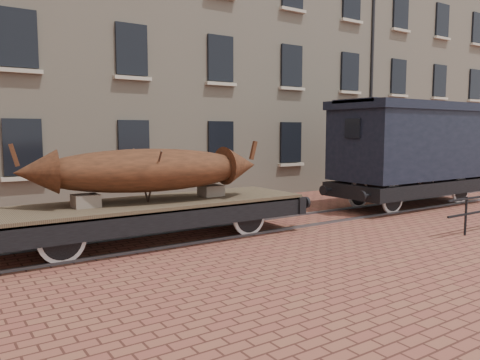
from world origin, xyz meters
TOP-DOWN VIEW (x-y plane):
  - ground at (0.00, 0.00)m, footprint 90.00×90.00m
  - warehouse_cream at (3.00, 9.99)m, footprint 40.00×10.19m
  - rail_track at (0.00, 0.00)m, footprint 30.00×1.52m
  - flatcar_wagon at (-3.96, -0.00)m, footprint 8.50×2.31m
  - iron_boat at (-4.11, 0.00)m, footprint 5.82×2.33m
  - goods_van at (5.97, -0.00)m, footprint 7.14×2.60m

SIDE VIEW (x-z plane):
  - ground at x=0.00m, z-range 0.00..0.00m
  - rail_track at x=0.00m, z-range 0.00..0.06m
  - flatcar_wagon at x=-3.96m, z-range 0.16..1.44m
  - iron_boat at x=-4.11m, z-range 1.04..2.47m
  - goods_van at x=5.97m, z-range 0.47..4.16m
  - warehouse_cream at x=3.00m, z-range 0.00..14.00m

